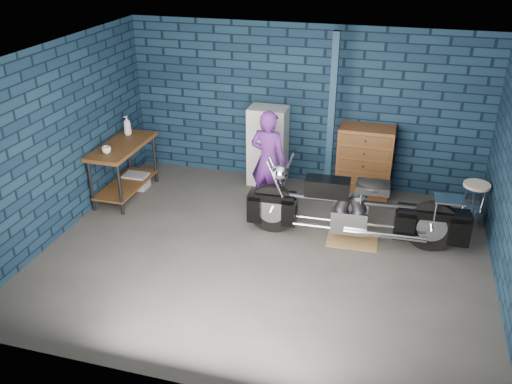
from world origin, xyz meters
TOP-DOWN VIEW (x-y plane):
  - ground at (0.00, 0.00)m, footprint 6.00×6.00m
  - room_walls at (0.00, 0.55)m, footprint 6.02×5.01m
  - support_post at (0.55, 1.95)m, footprint 0.10×0.10m
  - workbench at (-2.68, 1.11)m, footprint 0.60×1.40m
  - drip_mat at (1.13, 0.69)m, footprint 0.74×0.57m
  - motorcycle at (1.13, 0.69)m, footprint 2.67×0.82m
  - person at (-0.30, 1.34)m, footprint 0.65×0.49m
  - storage_bin at (-2.66, 1.42)m, footprint 0.40×0.28m
  - locker at (-0.54, 2.23)m, footprint 0.64×0.45m
  - tool_chest at (1.10, 2.23)m, footprint 0.88×0.49m
  - shop_stool at (2.78, 1.59)m, footprint 0.51×0.51m
  - cup_a at (-2.72, 0.72)m, footprint 0.14×0.14m
  - bottle at (-2.79, 1.56)m, footprint 0.17×0.17m

SIDE VIEW (x-z plane):
  - ground at x=0.00m, z-range 0.00..0.00m
  - drip_mat at x=1.13m, z-range 0.00..0.01m
  - storage_bin at x=-2.66m, z-range 0.00..0.25m
  - shop_stool at x=2.78m, z-range 0.00..0.70m
  - workbench at x=-2.68m, z-range 0.00..0.91m
  - motorcycle at x=1.13m, z-range 0.00..1.16m
  - tool_chest at x=1.10m, z-range 0.00..1.17m
  - locker at x=-0.54m, z-range 0.00..1.36m
  - person at x=-0.30m, z-range 0.00..1.62m
  - cup_a at x=-2.72m, z-range 0.91..1.02m
  - bottle at x=-2.79m, z-range 0.91..1.23m
  - support_post at x=0.55m, z-range 0.00..2.70m
  - room_walls at x=0.00m, z-range 0.55..3.26m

